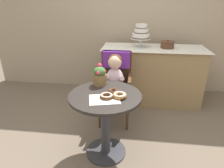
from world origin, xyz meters
TOP-DOWN VIEW (x-y plane):
  - ground_plane at (0.00, 0.00)m, footprint 8.00×8.00m
  - back_wall at (0.00, 1.85)m, footprint 4.80×0.10m
  - cafe_table at (0.00, 0.00)m, footprint 0.72×0.72m
  - wicker_chair at (0.03, 0.72)m, footprint 0.42×0.45m
  - seated_child at (0.03, 0.56)m, footprint 0.27×0.32m
  - paper_napkin at (0.01, -0.10)m, footprint 0.32×0.27m
  - donut_front at (0.02, -0.07)m, footprint 0.13×0.13m
  - donut_mid at (0.08, 0.05)m, footprint 0.11×0.11m
  - donut_side at (0.15, -0.05)m, footprint 0.13×0.13m
  - flower_vase at (-0.09, 0.24)m, footprint 0.15×0.16m
  - display_counter at (0.55, 1.30)m, footprint 1.56×0.62m
  - tiered_cake_stand at (0.34, 1.30)m, footprint 0.30×0.30m
  - round_layer_cake at (0.74, 1.30)m, footprint 0.20×0.20m

SIDE VIEW (x-z plane):
  - ground_plane at x=0.00m, z-range 0.00..0.00m
  - display_counter at x=0.55m, z-range 0.00..0.90m
  - cafe_table at x=0.00m, z-range 0.15..0.87m
  - wicker_chair at x=0.03m, z-range 0.16..1.12m
  - seated_child at x=0.03m, z-range 0.31..1.04m
  - paper_napkin at x=0.01m, z-range 0.72..0.72m
  - donut_mid at x=0.08m, z-range 0.72..0.76m
  - donut_front at x=0.02m, z-range 0.72..0.76m
  - donut_side at x=0.15m, z-range 0.72..0.77m
  - flower_vase at x=-0.09m, z-range 0.71..0.94m
  - round_layer_cake at x=0.74m, z-range 0.89..1.02m
  - tiered_cake_stand at x=0.34m, z-range 0.94..1.28m
  - back_wall at x=0.00m, z-range 0.00..2.70m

